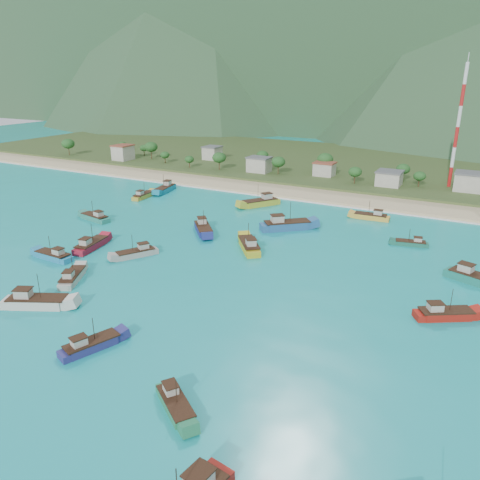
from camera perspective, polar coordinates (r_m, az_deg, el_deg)
The scene contains 25 objects.
ground at distance 100.88m, azimuth -7.67°, elevation -4.14°, with size 600.00×600.00×0.00m, color #0E9A8C.
beach at distance 167.75m, azimuth 8.23°, elevation 5.55°, with size 400.00×18.00×1.20m, color beige.
land at distance 224.84m, azimuth 13.72°, elevation 8.80°, with size 400.00×110.00×2.40m, color #385123.
surf_line at distance 159.12m, azimuth 7.03°, elevation 4.83°, with size 400.00×2.50×0.08m, color white.
village at distance 183.10m, azimuth 16.46°, elevation 7.60°, with size 217.75×29.93×7.39m.
vegetation at distance 192.83m, azimuth 7.40°, elevation 9.01°, with size 272.81×25.71×8.59m.
radio_tower at distance 183.44m, azimuth 25.02°, elevation 12.39°, with size 1.20×1.20×42.27m.
boat_1 at distance 142.30m, azimuth 15.70°, elevation 2.73°, with size 10.27×3.57×5.98m.
boat_2 at distance 164.34m, azimuth -11.69°, elevation 5.29°, with size 3.77×10.16×5.88m.
boat_4 at distance 90.02m, azimuth 23.66°, elevation -8.33°, with size 10.30×7.89×6.04m.
boat_5 at distance 63.82m, azimuth -7.89°, elevation -19.27°, with size 8.75×7.25×5.24m.
boat_6 at distance 119.67m, azimuth -17.68°, elevation -0.63°, with size 5.17×11.36×6.47m.
boat_7 at distance 128.53m, azimuth 5.65°, elevation 1.77°, with size 13.23×12.15×8.21m.
boat_8 at distance 115.86m, azimuth -21.78°, elevation -1.86°, with size 10.07×3.27×5.90m.
boat_9 at distance 126.07m, azimuth -4.50°, elevation 1.33°, with size 10.21×10.94×6.84m.
boat_10 at distance 94.04m, azimuth -23.56°, elevation -6.98°, with size 12.15×8.31×6.98m.
boat_14 at distance 111.95m, azimuth -12.52°, elevation -1.62°, with size 7.49×9.94×5.81m.
boat_15 at distance 123.64m, azimuth 20.13°, elevation -0.43°, with size 8.28×3.97×4.71m.
boat_18 at distance 106.94m, azimuth 26.75°, elevation -4.27°, with size 12.25×7.39×6.96m.
boat_19 at distance 77.79m, azimuth -17.72°, elevation -12.18°, with size 5.93×9.88×5.61m.
boat_20 at distance 102.72m, azimuth -19.75°, elevation -4.34°, with size 7.17×9.99×5.78m.
boat_21 at distance 171.78m, azimuth -9.11°, elevation 6.14°, with size 5.77×12.29×6.99m.
boat_22 at distance 142.39m, azimuth -17.25°, elevation 2.59°, with size 10.77×4.92×6.14m.
boat_23 at distance 113.37m, azimuth 1.12°, elevation -0.75°, with size 9.97×11.32×6.91m.
boat_24 at distance 151.28m, azimuth 2.52°, elevation 4.56°, with size 10.13×12.65×7.50m.
Camera 1 is at (55.02, -74.20, 40.53)m, focal length 35.00 mm.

